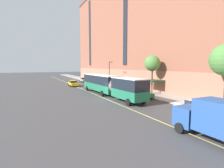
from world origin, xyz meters
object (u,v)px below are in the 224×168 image
Objects in this scene: city_bus at (109,84)px; taxi_cab at (73,83)px; fire_hydrant at (98,82)px; parked_car_champagne_3 at (84,80)px; parked_car_green_0 at (95,82)px; street_lamp at (110,71)px; parked_car_darkgray_1 at (116,87)px; parked_car_silver_5 at (196,107)px; street_tree_mid_block at (152,64)px; parked_car_green_2 at (141,93)px.

city_bus is 4.06× the size of taxi_cab.
parked_car_champagne_3 is at bearing 102.66° from fire_hydrant.
parked_car_champagne_3 is 0.92× the size of taxi_cab.
street_lamp is at bearing -73.85° from parked_car_green_0.
fire_hydrant is (1.80, -8.00, -0.29)m from parked_car_champagne_3.
street_lamp is at bearing 75.52° from parked_car_darkgray_1.
parked_car_silver_5 is 33.09m from taxi_cab.
parked_car_green_0 is at bearing -89.12° from parked_car_champagne_3.
city_bus is at bearing -116.30° from street_lamp.
street_tree_mid_block is at bearing -81.43° from street_lamp.
parked_car_green_2 is 32.25m from parked_car_champagne_3.
street_lamp is at bearing 83.74° from parked_car_green_2.
parked_car_champagne_3 is (3.83, 27.85, -1.32)m from city_bus.
fire_hydrant is at bearing 53.91° from parked_car_green_0.
fire_hydrant is (1.64, 2.25, -0.29)m from parked_car_green_0.
street_lamp is (1.72, 6.66, 3.28)m from parked_car_darkgray_1.
fire_hydrant is at bearing 95.66° from street_tree_mid_block.
street_lamp reaches higher than parked_car_green_0.
fire_hydrant is (5.63, 19.84, -1.61)m from city_bus.
parked_car_darkgray_1 is at bearing 89.78° from parked_car_green_2.
parked_car_silver_5 is at bearing -93.01° from fire_hydrant.
parked_car_green_0 is 6.22m from taxi_cab.
parked_car_green_0 is 12.66m from parked_car_darkgray_1.
parked_car_silver_5 is 34.92m from fire_hydrant.
street_tree_mid_block is at bearing -79.10° from parked_car_green_0.
parked_car_champagne_3 is 11.99m from taxi_cab.
parked_car_green_0 is (3.98, 17.59, -1.32)m from city_bus.
parked_car_silver_5 is at bearing -107.64° from street_tree_mid_block.
city_bus is 28.14m from parked_car_champagne_3.
taxi_cab reaches higher than fire_hydrant.
parked_car_green_0 is 0.88× the size of taxi_cab.
parked_car_green_2 is 22.77m from taxi_cab.
parked_car_silver_5 is 6.57× the size of fire_hydrant.
parked_car_green_0 and parked_car_darkgray_1 have the same top height.
parked_car_green_2 reaches higher than fire_hydrant.
parked_car_green_0 is 0.89× the size of parked_car_green_2.
street_lamp is (1.93, 26.62, 3.27)m from parked_car_silver_5.
parked_car_champagne_3 and taxi_cab have the same top height.
taxi_cab is at bearing -179.19° from parked_car_green_0.
city_bus is 20.69m from fire_hydrant.
parked_car_darkgray_1 is at bearing 50.89° from city_bus.
city_bus is at bearing 104.16° from parked_car_silver_5.
city_bus is 4.15× the size of parked_car_silver_5.
street_tree_mid_block reaches higher than parked_car_green_2.
parked_car_green_2 is (-0.04, -9.33, 0.00)m from parked_car_darkgray_1.
street_tree_mid_block is at bearing -63.13° from taxi_cab.
taxi_cab is 0.77× the size of street_lamp.
city_bus is 4.63× the size of parked_car_green_0.
taxi_cab is (-6.22, -0.09, 0.00)m from parked_car_green_0.
taxi_cab is at bearing 105.81° from parked_car_green_2.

